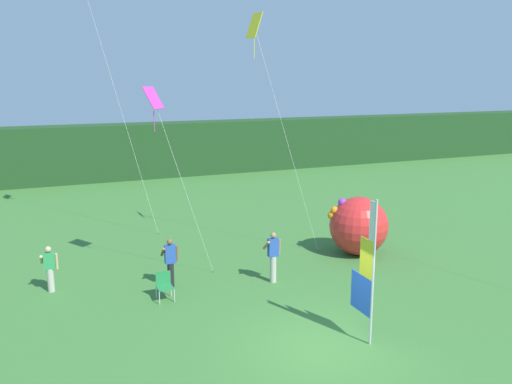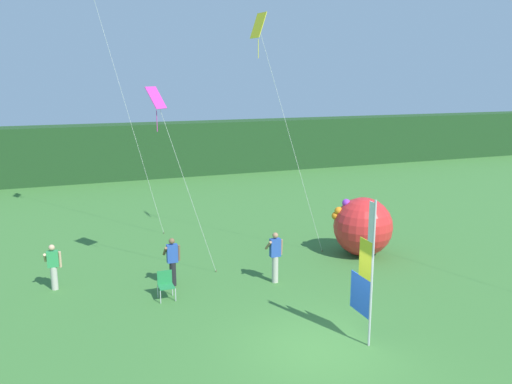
{
  "view_description": "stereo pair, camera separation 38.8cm",
  "coord_description": "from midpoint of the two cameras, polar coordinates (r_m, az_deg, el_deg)",
  "views": [
    {
      "loc": [
        -6.37,
        -11.09,
        7.0
      ],
      "look_at": [
        -0.82,
        2.52,
        3.77
      ],
      "focal_mm": 37.03,
      "sensor_mm": 36.0,
      "label": 1
    },
    {
      "loc": [
        -6.01,
        -11.23,
        7.0
      ],
      "look_at": [
        -0.82,
        2.52,
        3.77
      ],
      "focal_mm": 37.03,
      "sensor_mm": 36.0,
      "label": 2
    }
  ],
  "objects": [
    {
      "name": "ground_plane",
      "position": [
        14.55,
        7.64,
        -16.48
      ],
      "size": [
        120.0,
        120.0,
        0.0
      ],
      "primitive_type": "plane",
      "color": "#3D7533"
    },
    {
      "name": "distant_treeline",
      "position": [
        38.16,
        -11.19,
        4.45
      ],
      "size": [
        80.0,
        2.4,
        3.78
      ],
      "primitive_type": "cube",
      "color": "#1E421E",
      "rests_on": "ground"
    },
    {
      "name": "banner_flag",
      "position": [
        14.39,
        12.54,
        -8.66
      ],
      "size": [
        0.06,
        1.03,
        3.98
      ],
      "color": "#B7B7BC",
      "rests_on": "ground"
    },
    {
      "name": "person_near_banner",
      "position": [
        18.2,
        -8.41,
        -7.33
      ],
      "size": [
        0.55,
        0.48,
        1.69
      ],
      "color": "black",
      "rests_on": "ground"
    },
    {
      "name": "person_mid_field",
      "position": [
        18.29,
        2.69,
        -6.9
      ],
      "size": [
        0.55,
        0.48,
        1.8
      ],
      "color": "#B7B2A3",
      "rests_on": "ground"
    },
    {
      "name": "person_far_left",
      "position": [
        18.9,
        -20.51,
        -7.47
      ],
      "size": [
        0.55,
        0.48,
        1.57
      ],
      "color": "#B7B2A3",
      "rests_on": "ground"
    },
    {
      "name": "inflatable_balloon",
      "position": [
        21.43,
        11.97,
        -3.67
      ],
      "size": [
        2.34,
        2.34,
        2.34
      ],
      "color": "red",
      "rests_on": "ground"
    },
    {
      "name": "folding_chair",
      "position": [
        17.38,
        -9.1,
        -9.7
      ],
      "size": [
        0.51,
        0.51,
        0.89
      ],
      "color": "#BCBCC1",
      "rests_on": "ground"
    },
    {
      "name": "kite_magenta_diamond_2",
      "position": [
        17.85,
        -9.79,
        8.93
      ],
      "size": [
        2.33,
        0.73,
        6.68
      ],
      "color": "brown",
      "rests_on": "ground"
    },
    {
      "name": "kite_yellow_diamond_3",
      "position": [
        20.56,
        1.18,
        16.33
      ],
      "size": [
        2.69,
        1.31,
        9.33
      ],
      "color": "brown",
      "rests_on": "ground"
    }
  ]
}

